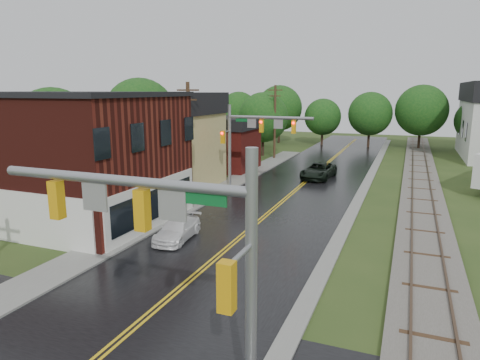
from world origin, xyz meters
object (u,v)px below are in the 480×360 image
Objects in this scene: suv_dark at (319,171)px; pickup_white at (177,230)px; traffic_signal_near at (169,234)px; tree_left_c at (208,123)px; tree_left_a at (55,129)px; tree_left_b at (141,116)px; brick_building at (62,156)px; utility_pole_b at (189,140)px; traffic_signal_far at (253,132)px; tree_left_e at (264,119)px; utility_pole_c at (275,121)px.

pickup_white is (-4.00, -20.12, -0.17)m from suv_dark.
traffic_signal_near is 41.67m from tree_left_c.
tree_left_a is 24.26m from suv_dark.
tree_left_b is 9.03m from tree_left_c.
tree_left_c is at bearing 93.14° from brick_building.
traffic_signal_far is at bearing 56.32° from utility_pole_b.
brick_building is at bearing -72.39° from tree_left_b.
tree_left_a is (-16.38, -5.10, 0.14)m from traffic_signal_far.
suv_dark is at bearing 30.08° from tree_left_a.
traffic_signal_near is 1.82× the size of pickup_white.
pickup_white is (16.65, -8.16, -4.53)m from tree_left_a.
tree_left_e is (-12.32, 43.90, -0.16)m from traffic_signal_near.
utility_pole_c reaches higher than pickup_white.
suv_dark is at bearing 57.34° from utility_pole_b.
traffic_signal_far is at bearing 105.52° from traffic_signal_near.
brick_building reaches higher than pickup_white.
traffic_signal_near is 43.24m from utility_pole_c.
utility_pole_b reaches higher than tree_left_a.
tree_left_b is 19.40m from suv_dark.
tree_left_b is 23.89m from pickup_white.
tree_left_c is (-17.32, 37.90, -0.46)m from traffic_signal_near.
traffic_signal_near is at bearing -80.50° from suv_dark.
traffic_signal_far is 0.82× the size of utility_pole_b.
traffic_signal_near is (15.96, -13.00, 0.82)m from brick_building.
traffic_signal_near is 36.73m from tree_left_b.
pickup_white is at bearing 119.62° from traffic_signal_near.
suv_dark is (7.60, -10.14, -3.97)m from utility_pole_c.
tree_left_e is at bearing 57.26° from tree_left_b.
tree_left_a is (-7.36, 6.90, 0.96)m from brick_building.
brick_building is at bearing -96.71° from tree_left_e.
suv_dark is at bearing 94.80° from traffic_signal_near.
tree_left_a is at bearing -101.31° from tree_left_b.
traffic_signal_far is 13.97m from pickup_white.
traffic_signal_far is 1.82× the size of pickup_white.
tree_left_e is at bearing 94.90° from utility_pole_b.
utility_pole_c is 16.42m from tree_left_b.
utility_pole_b is at bearing -41.86° from tree_left_b.
traffic_signal_near is 25.94m from traffic_signal_far.
utility_pole_b reaches higher than pickup_white.
suv_dark is (20.65, 11.96, -4.36)m from tree_left_a.
brick_building is at bearing -86.86° from tree_left_c.
brick_building is at bearing -126.92° from traffic_signal_far.
brick_building is at bearing -101.09° from utility_pole_c.
traffic_signal_far reaches higher than suv_dark.
traffic_signal_far is 17.33m from utility_pole_c.
traffic_signal_near is at bearing -40.47° from tree_left_a.
utility_pole_c reaches higher than tree_left_c.
brick_building is at bearing -43.13° from tree_left_a.
traffic_signal_far is 16.56m from tree_left_c.
utility_pole_c is at bearing 91.80° from pickup_white.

